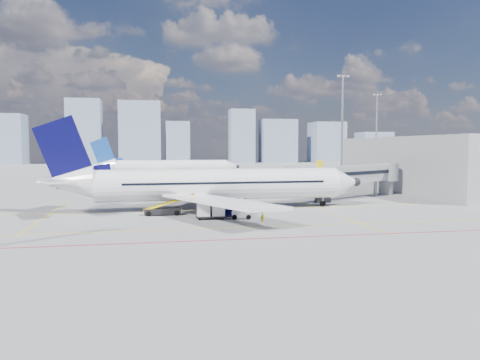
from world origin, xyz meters
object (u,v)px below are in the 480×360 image
object	(u,v)px
second_aircraft	(166,167)
baggage_tug	(241,212)
cargo_dolly	(211,210)
main_aircraft	(206,185)
belt_loader	(164,210)
ramp_worker	(263,215)

from	to	relation	value
second_aircraft	baggage_tug	xyz separation A→B (m)	(6.23, -62.95, -2.50)
cargo_dolly	main_aircraft	bearing A→B (deg)	88.57
cargo_dolly	belt_loader	size ratio (longest dim) A/B	0.54
cargo_dolly	ramp_worker	distance (m)	6.50
second_aircraft	belt_loader	bearing A→B (deg)	-90.78
baggage_tug	ramp_worker	distance (m)	4.07
belt_loader	ramp_worker	xyz separation A→B (m)	(10.14, -8.37, 0.23)
second_aircraft	cargo_dolly	distance (m)	62.65
ramp_worker	baggage_tug	bearing A→B (deg)	26.11
main_aircraft	baggage_tug	distance (m)	9.27
cargo_dolly	ramp_worker	bearing A→B (deg)	-37.10
second_aircraft	cargo_dolly	xyz separation A→B (m)	(2.86, -62.54, -2.23)
baggage_tug	ramp_worker	size ratio (longest dim) A/B	1.35
second_aircraft	cargo_dolly	world-z (taller)	second_aircraft
main_aircraft	cargo_dolly	xyz separation A→B (m)	(-0.51, -8.05, -2.22)
baggage_tug	main_aircraft	bearing A→B (deg)	121.42
baggage_tug	belt_loader	xyz separation A→B (m)	(-8.48, 4.65, -0.07)
main_aircraft	baggage_tug	size ratio (longest dim) A/B	17.79
baggage_tug	ramp_worker	world-z (taller)	ramp_worker
baggage_tug	belt_loader	bearing A→B (deg)	164.03
second_aircraft	cargo_dolly	bearing A→B (deg)	-85.95
belt_loader	ramp_worker	world-z (taller)	belt_loader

